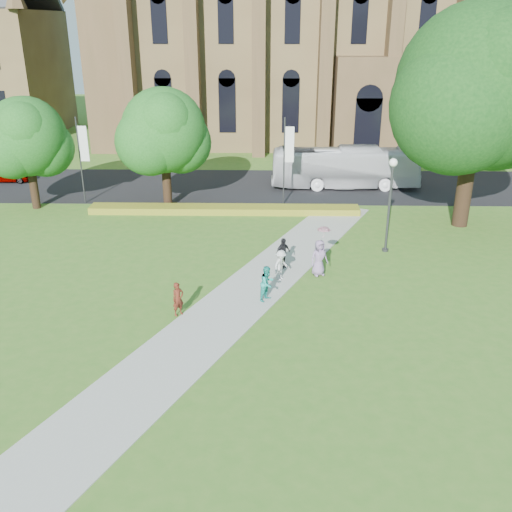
{
  "coord_description": "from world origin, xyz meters",
  "views": [
    {
      "loc": [
        0.9,
        -23.22,
        11.89
      ],
      "look_at": [
        0.37,
        1.72,
        1.6
      ],
      "focal_mm": 40.0,
      "sensor_mm": 36.0,
      "label": 1
    }
  ],
  "objects_px": {
    "large_tree": "(479,88)",
    "pedestrian_0": "(178,299)",
    "car_0": "(7,174)",
    "streetlamp": "(390,194)",
    "tour_coach": "(345,167)"
  },
  "relations": [
    {
      "from": "streetlamp",
      "to": "pedestrian_0",
      "type": "xyz_separation_m",
      "value": [
        -10.44,
        -7.78,
        -2.49
      ]
    },
    {
      "from": "pedestrian_0",
      "to": "tour_coach",
      "type": "bearing_deg",
      "value": 23.1
    },
    {
      "from": "car_0",
      "to": "pedestrian_0",
      "type": "relative_size",
      "value": 2.42
    },
    {
      "from": "streetlamp",
      "to": "pedestrian_0",
      "type": "bearing_deg",
      "value": -143.29
    },
    {
      "from": "streetlamp",
      "to": "large_tree",
      "type": "height_order",
      "value": "large_tree"
    },
    {
      "from": "streetlamp",
      "to": "car_0",
      "type": "distance_m",
      "value": 30.99
    },
    {
      "from": "car_0",
      "to": "tour_coach",
      "type": "bearing_deg",
      "value": -93.49
    },
    {
      "from": "streetlamp",
      "to": "large_tree",
      "type": "xyz_separation_m",
      "value": [
        5.5,
        4.5,
        5.07
      ]
    },
    {
      "from": "streetlamp",
      "to": "pedestrian_0",
      "type": "relative_size",
      "value": 3.44
    },
    {
      "from": "car_0",
      "to": "streetlamp",
      "type": "bearing_deg",
      "value": -118.69
    },
    {
      "from": "tour_coach",
      "to": "pedestrian_0",
      "type": "distance_m",
      "value": 23.12
    },
    {
      "from": "large_tree",
      "to": "pedestrian_0",
      "type": "height_order",
      "value": "large_tree"
    },
    {
      "from": "tour_coach",
      "to": "large_tree",
      "type": "bearing_deg",
      "value": -145.09
    },
    {
      "from": "streetlamp",
      "to": "large_tree",
      "type": "relative_size",
      "value": 0.4
    },
    {
      "from": "tour_coach",
      "to": "car_0",
      "type": "relative_size",
      "value": 3.03
    }
  ]
}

